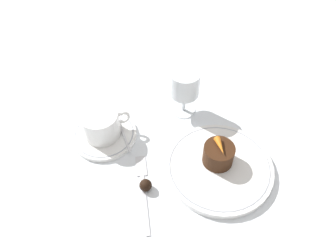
{
  "coord_description": "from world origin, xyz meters",
  "views": [
    {
      "loc": [
        -0.22,
        -0.36,
        0.59
      ],
      "look_at": [
        -0.06,
        0.08,
        0.04
      ],
      "focal_mm": 35.0,
      "sensor_mm": 36.0,
      "label": 1
    }
  ],
  "objects": [
    {
      "name": "ground_plane",
      "position": [
        0.0,
        0.0,
        0.0
      ],
      "size": [
        3.0,
        3.0,
        0.0
      ],
      "primitive_type": "plane",
      "color": "white"
    },
    {
      "name": "carrot_garnish",
      "position": [
        0.02,
        -0.02,
        0.07
      ],
      "size": [
        0.02,
        0.04,
        0.01
      ],
      "color": "orange",
      "rests_on": "dessert_cake"
    },
    {
      "name": "dinner_plate",
      "position": [
        0.02,
        -0.04,
        0.01
      ],
      "size": [
        0.23,
        0.23,
        0.01
      ],
      "color": "white",
      "rests_on": "ground_plane"
    },
    {
      "name": "saucer",
      "position": [
        -0.19,
        0.14,
        0.01
      ],
      "size": [
        0.15,
        0.15,
        0.01
      ],
      "color": "white",
      "rests_on": "ground_plane"
    },
    {
      "name": "spoon",
      "position": [
        -0.15,
        0.13,
        0.01
      ],
      "size": [
        0.02,
        0.11,
        0.0
      ],
      "color": "silver",
      "rests_on": "saucer"
    },
    {
      "name": "chocolate_truffle",
      "position": [
        -0.15,
        -0.03,
        0.01
      ],
      "size": [
        0.03,
        0.03,
        0.03
      ],
      "color": "black",
      "rests_on": "ground_plane"
    },
    {
      "name": "coffee_cup",
      "position": [
        -0.2,
        0.14,
        0.04
      ],
      "size": [
        0.11,
        0.08,
        0.06
      ],
      "color": "white",
      "rests_on": "saucer"
    },
    {
      "name": "wine_glass",
      "position": [
        0.01,
        0.15,
        0.08
      ],
      "size": [
        0.07,
        0.07,
        0.12
      ],
      "color": "silver",
      "rests_on": "ground_plane"
    },
    {
      "name": "dessert_cake",
      "position": [
        0.02,
        -0.02,
        0.04
      ],
      "size": [
        0.06,
        0.06,
        0.04
      ],
      "color": "#381E0F",
      "rests_on": "dinner_plate"
    },
    {
      "name": "fork",
      "position": [
        -0.15,
        -0.02,
        0.0
      ],
      "size": [
        0.05,
        0.18,
        0.01
      ],
      "color": "silver",
      "rests_on": "ground_plane"
    }
  ]
}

